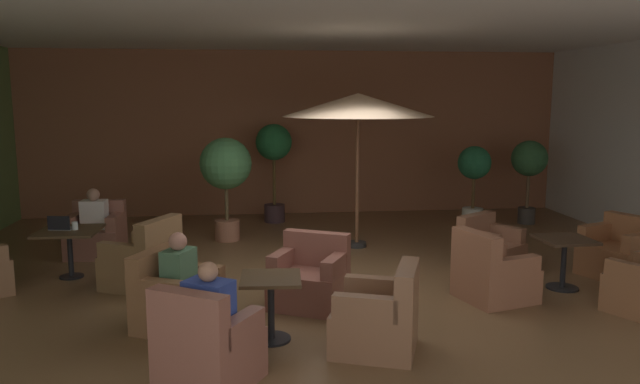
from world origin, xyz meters
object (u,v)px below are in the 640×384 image
Objects in this scene: armchair_mid_center_east at (310,280)px; open_laptop at (61,226)px; potted_tree_right_corner at (474,172)px; patron_with_friend at (179,266)px; armchair_front_left_east at (96,235)px; armchair_front_right_north at (489,250)px; armchair_front_right_east at (492,275)px; potted_tree_mid_left at (529,164)px; patron_blue_shirt at (94,212)px; patron_by_window at (209,304)px; iced_drink_cup at (75,226)px; armchair_front_right_west at (619,254)px; potted_tree_left_corner at (226,169)px; cafe_table_front_left at (69,238)px; armchair_mid_center_north at (379,319)px; patio_umbrella_tall_red at (358,106)px; armchair_mid_center_west at (207,349)px; cafe_table_mid_center at (271,295)px; armchair_mid_center_south at (176,300)px; armchair_front_left_north at (144,262)px; potted_tree_mid_right at (274,152)px; cafe_table_front_right at (564,252)px.

open_laptop reaches higher than armchair_mid_center_east.
potted_tree_right_corner is 2.41× the size of patron_with_friend.
armchair_front_right_north is at bearing -14.30° from armchair_front_left_east.
patron_with_friend is (-3.69, -0.49, 0.37)m from armchair_front_right_east.
patron_blue_shirt is at bearing -168.50° from potted_tree_mid_left.
iced_drink_cup is at bearing 120.92° from patron_by_window.
patron_blue_shirt is 1.83× the size of open_laptop.
armchair_front_right_west is 6.20m from potted_tree_left_corner.
cafe_table_front_left is 1.28× the size of patron_blue_shirt.
patron_by_window reaches higher than armchair_front_right_east.
patio_umbrella_tall_red is (0.50, 4.13, 2.00)m from armchair_mid_center_north.
potted_tree_mid_left is at bearing 60.20° from armchair_front_right_east.
potted_tree_left_corner is at bearing 45.04° from iced_drink_cup.
potted_tree_right_corner is at bearing 8.77° from potted_tree_left_corner.
potted_tree_right_corner is (3.57, 4.20, 0.72)m from armchair_mid_center_east.
armchair_mid_center_west reaches higher than armchair_front_right_north.
patron_with_friend is at bearing -62.92° from armchair_front_left_east.
potted_tree_left_corner is (-2.15, 0.71, -1.09)m from patio_umbrella_tall_red.
patio_umbrella_tall_red is at bearing 65.76° from armchair_mid_center_west.
armchair_front_right_west is 0.41× the size of patio_umbrella_tall_red.
armchair_mid_center_north is (3.71, -2.87, -0.24)m from cafe_table_front_left.
armchair_front_right_west is at bearing -6.11° from cafe_table_front_left.
cafe_table_mid_center is at bearing -42.21° from open_laptop.
patron_blue_shirt is (-1.61, 3.17, 0.40)m from armchair_mid_center_south.
iced_drink_cup is (-7.76, -2.74, -0.45)m from potted_tree_mid_left.
patron_blue_shirt reaches higher than armchair_front_right_west.
armchair_front_right_north is 1.73m from armchair_front_right_west.
armchair_front_right_north is (4.79, 0.24, -0.04)m from armchair_front_left_north.
potted_tree_mid_right reaches higher than armchair_front_left_east.
open_laptop is at bearing 169.21° from cafe_table_front_right.
armchair_front_right_north is 4.53m from potted_tree_left_corner.
armchair_mid_center_east is at bearing -155.83° from armchair_front_right_north.
potted_tree_mid_right reaches higher than potted_tree_left_corner.
cafe_table_mid_center is 1.11m from armchair_mid_center_west.
cafe_table_front_left is 0.45× the size of potted_tree_left_corner.
potted_tree_mid_left is 8.41m from open_laptop.
open_laptop reaches higher than armchair_mid_center_south.
patio_umbrella_tall_red is at bearing 17.05° from iced_drink_cup.
armchair_front_right_north is 3.36m from armchair_mid_center_north.
patron_blue_shirt is (-5.81, 1.44, 0.41)m from armchair_front_right_north.
cafe_table_front_left is at bearing 169.26° from cafe_table_front_right.
armchair_front_left_east is 0.81× the size of armchair_mid_center_south.
potted_tree_mid_right is at bearing 64.95° from armchair_front_left_north.
patron_blue_shirt is (-6.43, 2.38, 0.22)m from cafe_table_front_right.
armchair_front_left_east is 0.81× the size of armchair_front_right_west.
armchair_front_right_west is 9.44× the size of iced_drink_cup.
patio_umbrella_tall_red is (3.13, 1.79, 1.99)m from armchair_front_left_north.
armchair_mid_center_west is 0.40× the size of patio_umbrella_tall_red.
patio_umbrella_tall_red reaches higher than armchair_mid_center_west.
patio_umbrella_tall_red is 2.51m from potted_tree_left_corner.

